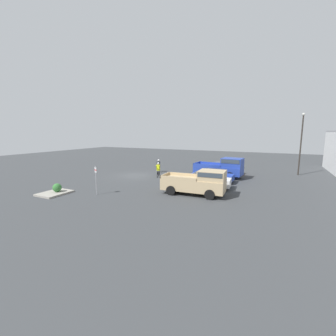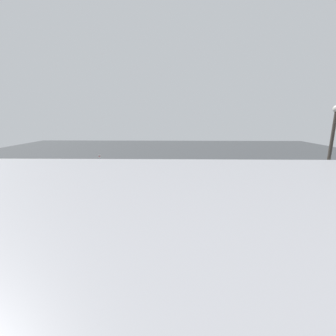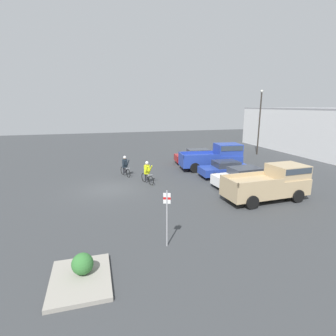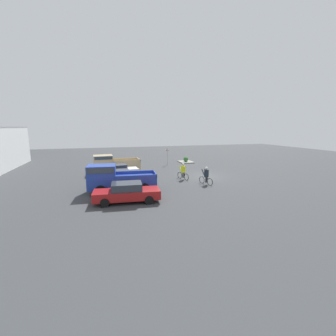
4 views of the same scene
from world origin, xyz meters
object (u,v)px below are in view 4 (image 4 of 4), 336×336
object	(u,v)px
cyclist_0	(183,171)
fire_lane_sign	(167,155)
sedan_0	(127,192)
shrub	(186,159)
pickup_truck_1	(113,164)
cyclist_1	(206,176)
pickup_truck_0	(116,178)
sedan_2	(116,171)
sedan_1	(119,177)

from	to	relation	value
cyclist_0	fire_lane_sign	world-z (taller)	fire_lane_sign
sedan_0	shrub	xyz separation A→B (m)	(16.07, -10.78, -0.19)
sedan_0	pickup_truck_1	xyz separation A→B (m)	(11.18, 0.33, 0.41)
pickup_truck_1	cyclist_1	xyz separation A→B (m)	(-8.17, -8.13, -0.26)
sedan_0	shrub	distance (m)	19.36
sedan_0	pickup_truck_0	world-z (taller)	pickup_truck_0
pickup_truck_0	cyclist_1	bearing A→B (deg)	-88.92
cyclist_1	shrub	world-z (taller)	cyclist_1
sedan_0	pickup_truck_0	distance (m)	2.96
cyclist_0	fire_lane_sign	size ratio (longest dim) A/B	0.71
sedan_2	cyclist_0	distance (m)	7.18
cyclist_0	sedan_1	bearing A→B (deg)	90.24
sedan_1	shrub	world-z (taller)	sedan_1
pickup_truck_1	shrub	size ratio (longest dim) A/B	7.33
cyclist_1	pickup_truck_1	bearing A→B (deg)	44.88
sedan_0	sedan_1	world-z (taller)	sedan_0
sedan_0	sedan_1	bearing A→B (deg)	1.55
shrub	cyclist_0	bearing A→B (deg)	157.45
cyclist_1	fire_lane_sign	size ratio (longest dim) A/B	0.70
sedan_2	shrub	distance (m)	13.38
cyclist_0	cyclist_1	xyz separation A→B (m)	(-2.62, -1.36, -0.01)
sedan_1	sedan_2	xyz separation A→B (m)	(2.80, 0.02, 0.04)
sedan_1	pickup_truck_1	distance (m)	5.60
sedan_2	sedan_0	bearing A→B (deg)	-178.81
fire_lane_sign	sedan_2	bearing A→B (deg)	130.28
cyclist_1	sedan_0	bearing A→B (deg)	111.11
cyclist_1	sedan_1	bearing A→B (deg)	71.98
fire_lane_sign	shrub	world-z (taller)	fire_lane_sign
sedan_1	shrub	distance (m)	15.14
sedan_0	cyclist_1	world-z (taller)	cyclist_1
sedan_1	cyclist_0	world-z (taller)	cyclist_0
pickup_truck_0	cyclist_1	xyz separation A→B (m)	(0.16, -8.39, -0.35)
pickup_truck_0	cyclist_1	world-z (taller)	pickup_truck_0
pickup_truck_0	sedan_1	xyz separation A→B (m)	(2.75, -0.44, -0.52)
sedan_0	shrub	world-z (taller)	sedan_0
sedan_0	cyclist_1	distance (m)	8.37
pickup_truck_0	fire_lane_sign	size ratio (longest dim) A/B	2.34
pickup_truck_0	fire_lane_sign	world-z (taller)	fire_lane_sign
shrub	pickup_truck_0	bearing A→B (deg)	139.29
cyclist_1	pickup_truck_0	bearing A→B (deg)	91.08
cyclist_0	pickup_truck_1	bearing A→B (deg)	50.68
sedan_0	sedan_2	bearing A→B (deg)	1.19
cyclist_0	shrub	xyz separation A→B (m)	(10.44, -4.34, -0.35)
fire_lane_sign	shrub	bearing A→B (deg)	-70.11
pickup_truck_1	cyclist_0	bearing A→B (deg)	-129.32
cyclist_1	fire_lane_sign	xyz separation A→B (m)	(11.86, 0.35, 0.62)
shrub	sedan_0	bearing A→B (deg)	146.14
pickup_truck_0	pickup_truck_1	xyz separation A→B (m)	(8.32, -0.26, -0.09)
shrub	pickup_truck_1	bearing A→B (deg)	113.77
pickup_truck_1	fire_lane_sign	distance (m)	8.62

